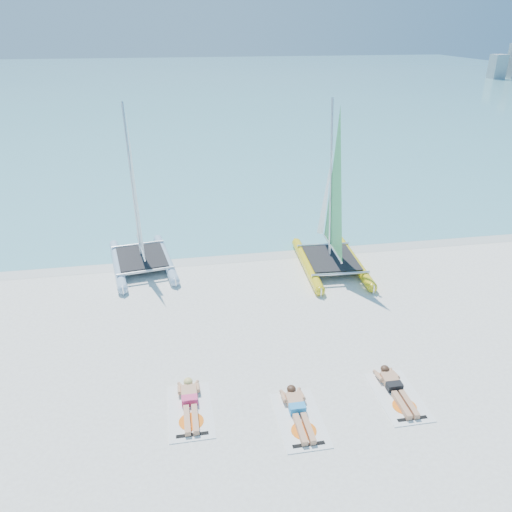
{
  "coord_description": "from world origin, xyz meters",
  "views": [
    {
      "loc": [
        -2.42,
        -11.6,
        8.08
      ],
      "look_at": [
        -0.18,
        1.2,
        1.94
      ],
      "focal_mm": 35.0,
      "sensor_mm": 36.0,
      "label": 1
    }
  ],
  "objects_px": {
    "sunbather_a": "(190,401)",
    "sunbather_b": "(298,410)",
    "catamaran_yellow": "(331,214)",
    "towel_c": "(398,397)",
    "catamaran_blue": "(137,220)",
    "sunbather_c": "(395,388)",
    "towel_a": "(190,411)",
    "towel_b": "(300,420)"
  },
  "relations": [
    {
      "from": "sunbather_b",
      "to": "towel_c",
      "type": "distance_m",
      "value": 2.49
    },
    {
      "from": "catamaran_blue",
      "to": "sunbather_c",
      "type": "bearing_deg",
      "value": -61.29
    },
    {
      "from": "sunbather_a",
      "to": "towel_c",
      "type": "height_order",
      "value": "sunbather_a"
    },
    {
      "from": "catamaran_yellow",
      "to": "sunbather_a",
      "type": "bearing_deg",
      "value": -125.83
    },
    {
      "from": "catamaran_blue",
      "to": "sunbather_c",
      "type": "distance_m",
      "value": 10.32
    },
    {
      "from": "sunbather_a",
      "to": "towel_b",
      "type": "distance_m",
      "value": 2.56
    },
    {
      "from": "towel_a",
      "to": "sunbather_a",
      "type": "height_order",
      "value": "sunbather_a"
    },
    {
      "from": "catamaran_blue",
      "to": "catamaran_yellow",
      "type": "height_order",
      "value": "catamaran_yellow"
    },
    {
      "from": "catamaran_blue",
      "to": "towel_c",
      "type": "bearing_deg",
      "value": -61.94
    },
    {
      "from": "towel_a",
      "to": "sunbather_c",
      "type": "distance_m",
      "value": 4.88
    },
    {
      "from": "catamaran_yellow",
      "to": "sunbather_b",
      "type": "distance_m",
      "value": 8.26
    },
    {
      "from": "catamaran_blue",
      "to": "towel_a",
      "type": "height_order",
      "value": "catamaran_blue"
    },
    {
      "from": "towel_c",
      "to": "sunbather_c",
      "type": "xyz_separation_m",
      "value": [
        0.0,
        0.19,
        0.11
      ]
    },
    {
      "from": "sunbather_a",
      "to": "sunbather_c",
      "type": "relative_size",
      "value": 1.0
    },
    {
      "from": "catamaran_blue",
      "to": "towel_c",
      "type": "height_order",
      "value": "catamaran_blue"
    },
    {
      "from": "catamaran_yellow",
      "to": "towel_b",
      "type": "distance_m",
      "value": 8.46
    },
    {
      "from": "towel_a",
      "to": "sunbather_b",
      "type": "height_order",
      "value": "sunbather_b"
    },
    {
      "from": "towel_c",
      "to": "towel_b",
      "type": "bearing_deg",
      "value": -172.46
    },
    {
      "from": "towel_a",
      "to": "sunbather_c",
      "type": "bearing_deg",
      "value": -2.07
    },
    {
      "from": "catamaran_blue",
      "to": "towel_b",
      "type": "distance_m",
      "value": 9.54
    },
    {
      "from": "sunbather_b",
      "to": "towel_c",
      "type": "xyz_separation_m",
      "value": [
        2.48,
        0.14,
        -0.11
      ]
    },
    {
      "from": "sunbather_b",
      "to": "towel_c",
      "type": "height_order",
      "value": "sunbather_b"
    },
    {
      "from": "catamaran_blue",
      "to": "catamaran_yellow",
      "type": "xyz_separation_m",
      "value": [
        6.75,
        -0.95,
        0.14
      ]
    },
    {
      "from": "sunbather_a",
      "to": "sunbather_b",
      "type": "distance_m",
      "value": 2.49
    },
    {
      "from": "sunbather_c",
      "to": "towel_b",
      "type": "bearing_deg",
      "value": -168.16
    },
    {
      "from": "towel_c",
      "to": "sunbather_c",
      "type": "distance_m",
      "value": 0.22
    },
    {
      "from": "sunbather_b",
      "to": "catamaran_yellow",
      "type": "bearing_deg",
      "value": 67.88
    },
    {
      "from": "sunbather_b",
      "to": "towel_a",
      "type": "bearing_deg",
      "value": 168.08
    },
    {
      "from": "towel_c",
      "to": "sunbather_c",
      "type": "bearing_deg",
      "value": 90.0
    },
    {
      "from": "towel_a",
      "to": "towel_b",
      "type": "relative_size",
      "value": 1.0
    },
    {
      "from": "towel_a",
      "to": "sunbather_a",
      "type": "bearing_deg",
      "value": 90.0
    },
    {
      "from": "catamaran_blue",
      "to": "towel_b",
      "type": "bearing_deg",
      "value": -75.42
    },
    {
      "from": "towel_b",
      "to": "sunbather_c",
      "type": "bearing_deg",
      "value": 11.84
    },
    {
      "from": "sunbather_b",
      "to": "sunbather_c",
      "type": "bearing_deg",
      "value": 7.54
    },
    {
      "from": "towel_a",
      "to": "sunbather_a",
      "type": "xyz_separation_m",
      "value": [
        0.0,
        0.19,
        0.11
      ]
    },
    {
      "from": "catamaran_yellow",
      "to": "towel_c",
      "type": "bearing_deg",
      "value": -91.44
    },
    {
      "from": "catamaran_yellow",
      "to": "towel_c",
      "type": "distance_m",
      "value": 7.59
    },
    {
      "from": "sunbather_a",
      "to": "sunbather_b",
      "type": "xyz_separation_m",
      "value": [
        2.39,
        -0.7,
        0.0
      ]
    },
    {
      "from": "catamaran_yellow",
      "to": "sunbather_c",
      "type": "height_order",
      "value": "catamaran_yellow"
    },
    {
      "from": "catamaran_yellow",
      "to": "sunbather_c",
      "type": "xyz_separation_m",
      "value": [
        -0.55,
        -7.15,
        -1.76
      ]
    },
    {
      "from": "towel_a",
      "to": "towel_c",
      "type": "relative_size",
      "value": 1.0
    },
    {
      "from": "towel_a",
      "to": "towel_b",
      "type": "distance_m",
      "value": 2.49
    }
  ]
}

